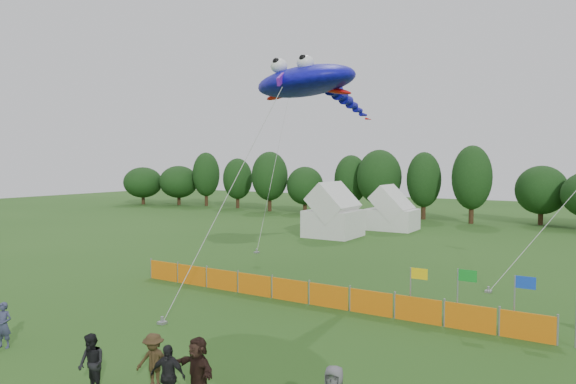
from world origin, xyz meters
The scene contains 13 objects.
ground centered at (0.00, 0.00, 0.00)m, with size 160.00×160.00×0.00m, color #234C16.
treeline centered at (1.61, 44.93, 4.18)m, with size 104.57×8.78×8.36m.
tent_left centered at (-9.02, 28.04, 1.89)m, with size 4.23×4.23×3.74m.
tent_right centered at (-6.34, 34.99, 1.62)m, with size 4.55×3.64×3.21m.
barrier_fence centered at (-0.50, 8.57, 0.50)m, with size 19.90×0.06×1.00m.
flag_row centered at (8.10, 8.87, 1.43)m, with size 8.73×0.60×2.30m.
spectator_a centered at (-6.75, -1.68, 0.79)m, with size 0.58×0.38×1.58m, color #323654.
spectator_b centered at (-1.21, -2.36, 0.83)m, with size 0.80×0.63×1.65m, color black.
spectator_c centered at (0.11, -1.34, 0.81)m, with size 1.05×0.60×1.62m, color #382916.
spectator_d centered at (1.16, -1.84, 0.83)m, with size 0.97×0.40×1.66m, color black.
spectator_f centered at (1.66, -1.24, 0.89)m, with size 1.64×0.52×1.77m, color black.
stingray_kite centered at (-1.51, 10.45, 10.18)m, with size 6.90×14.62×11.21m.
small_kite_dark centered at (-10.31, 21.13, 7.01)m, with size 1.11×5.70×12.55m.
Camera 1 is at (10.66, -11.28, 6.38)m, focal length 32.00 mm.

